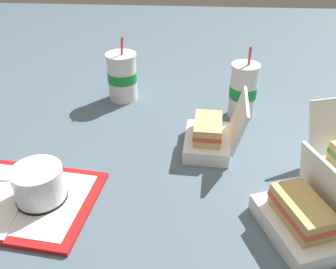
{
  "coord_description": "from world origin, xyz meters",
  "views": [
    {
      "loc": [
        0.04,
        -0.88,
        0.62
      ],
      "look_at": [
        -0.02,
        -0.01,
        0.05
      ],
      "focal_mm": 40.0,
      "sensor_mm": 36.0,
      "label": 1
    }
  ],
  "objects_px": {
    "clamshell_sandwich_center": "(211,136)",
    "soda_cup_front": "(243,91)",
    "food_tray": "(16,199)",
    "plastic_fork": "(1,179)",
    "clamshell_sandwich_front": "(303,218)",
    "cake_container": "(39,185)",
    "soda_cup_back": "(122,77)"
  },
  "relations": [
    {
      "from": "soda_cup_back",
      "to": "cake_container",
      "type": "bearing_deg",
      "value": -100.5
    },
    {
      "from": "clamshell_sandwich_front",
      "to": "soda_cup_front",
      "type": "xyz_separation_m",
      "value": [
        -0.08,
        0.5,
        0.05
      ]
    },
    {
      "from": "plastic_fork",
      "to": "clamshell_sandwich_center",
      "type": "xyz_separation_m",
      "value": [
        0.52,
        0.19,
        0.03
      ]
    },
    {
      "from": "food_tray",
      "to": "clamshell_sandwich_front",
      "type": "height_order",
      "value": "clamshell_sandwich_front"
    },
    {
      "from": "clamshell_sandwich_center",
      "to": "soda_cup_front",
      "type": "bearing_deg",
      "value": 62.08
    },
    {
      "from": "food_tray",
      "to": "clamshell_sandwich_center",
      "type": "xyz_separation_m",
      "value": [
        0.46,
        0.25,
        0.04
      ]
    },
    {
      "from": "cake_container",
      "to": "soda_cup_front",
      "type": "distance_m",
      "value": 0.67
    },
    {
      "from": "cake_container",
      "to": "soda_cup_back",
      "type": "height_order",
      "value": "soda_cup_back"
    },
    {
      "from": "food_tray",
      "to": "cake_container",
      "type": "distance_m",
      "value": 0.08
    },
    {
      "from": "cake_container",
      "to": "clamshell_sandwich_front",
      "type": "height_order",
      "value": "clamshell_sandwich_front"
    },
    {
      "from": "cake_container",
      "to": "soda_cup_back",
      "type": "relative_size",
      "value": 0.52
    },
    {
      "from": "plastic_fork",
      "to": "soda_cup_back",
      "type": "height_order",
      "value": "soda_cup_back"
    },
    {
      "from": "plastic_fork",
      "to": "clamshell_sandwich_center",
      "type": "distance_m",
      "value": 0.56
    },
    {
      "from": "plastic_fork",
      "to": "soda_cup_back",
      "type": "xyz_separation_m",
      "value": [
        0.22,
        0.49,
        0.07
      ]
    },
    {
      "from": "food_tray",
      "to": "soda_cup_front",
      "type": "xyz_separation_m",
      "value": [
        0.57,
        0.45,
        0.08
      ]
    },
    {
      "from": "cake_container",
      "to": "soda_cup_front",
      "type": "bearing_deg",
      "value": 41.61
    },
    {
      "from": "soda_cup_front",
      "to": "soda_cup_back",
      "type": "bearing_deg",
      "value": 166.76
    },
    {
      "from": "clamshell_sandwich_center",
      "to": "soda_cup_back",
      "type": "relative_size",
      "value": 0.82
    },
    {
      "from": "food_tray",
      "to": "clamshell_sandwich_center",
      "type": "distance_m",
      "value": 0.53
    },
    {
      "from": "food_tray",
      "to": "cake_container",
      "type": "relative_size",
      "value": 3.37
    },
    {
      "from": "cake_container",
      "to": "soda_cup_front",
      "type": "relative_size",
      "value": 0.5
    },
    {
      "from": "soda_cup_front",
      "to": "clamshell_sandwich_center",
      "type": "bearing_deg",
      "value": -117.92
    },
    {
      "from": "clamshell_sandwich_front",
      "to": "soda_cup_back",
      "type": "height_order",
      "value": "soda_cup_back"
    },
    {
      "from": "plastic_fork",
      "to": "soda_cup_front",
      "type": "bearing_deg",
      "value": 18.75
    },
    {
      "from": "clamshell_sandwich_front",
      "to": "soda_cup_back",
      "type": "relative_size",
      "value": 1.04
    },
    {
      "from": "soda_cup_front",
      "to": "clamshell_sandwich_front",
      "type": "bearing_deg",
      "value": -80.89
    },
    {
      "from": "food_tray",
      "to": "clamshell_sandwich_front",
      "type": "distance_m",
      "value": 0.65
    },
    {
      "from": "cake_container",
      "to": "clamshell_sandwich_center",
      "type": "xyz_separation_m",
      "value": [
        0.4,
        0.25,
        -0.01
      ]
    },
    {
      "from": "cake_container",
      "to": "soda_cup_front",
      "type": "height_order",
      "value": "soda_cup_front"
    },
    {
      "from": "soda_cup_front",
      "to": "plastic_fork",
      "type": "bearing_deg",
      "value": -148.11
    },
    {
      "from": "clamshell_sandwich_center",
      "to": "plastic_fork",
      "type": "bearing_deg",
      "value": -159.66
    },
    {
      "from": "soda_cup_back",
      "to": "soda_cup_front",
      "type": "bearing_deg",
      "value": -13.24
    }
  ]
}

